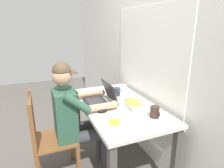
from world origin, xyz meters
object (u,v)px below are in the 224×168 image
(desk, at_px, (117,113))
(book_stack_main, at_px, (134,105))
(coffee_mug_spare, at_px, (155,112))
(landscape_photo_print, at_px, (115,122))
(coffee_mug_dark, at_px, (117,92))
(laptop, at_px, (102,98))
(computer_mouse, at_px, (102,111))
(seated_person, at_px, (75,114))
(wooden_chair, at_px, (49,139))
(coffee_mug_white, at_px, (124,89))

(desk, height_order, book_stack_main, book_stack_main)
(coffee_mug_spare, distance_m, landscape_photo_print, 0.38)
(coffee_mug_dark, bearing_deg, laptop, -58.28)
(computer_mouse, relative_size, coffee_mug_dark, 0.80)
(seated_person, relative_size, landscape_photo_print, 9.42)
(desk, xyz_separation_m, computer_mouse, (0.13, -0.22, 0.12))
(wooden_chair, distance_m, landscape_photo_print, 0.75)
(computer_mouse, relative_size, coffee_mug_white, 0.90)
(computer_mouse, distance_m, coffee_mug_dark, 0.49)
(coffee_mug_spare, bearing_deg, computer_mouse, -124.98)
(coffee_mug_white, bearing_deg, coffee_mug_spare, -2.72)
(book_stack_main, relative_size, landscape_photo_print, 1.54)
(laptop, xyz_separation_m, landscape_photo_print, (0.45, -0.05, -0.05))
(laptop, xyz_separation_m, book_stack_main, (0.26, 0.25, -0.02))
(desk, distance_m, book_stack_main, 0.24)
(wooden_chair, xyz_separation_m, coffee_mug_white, (-0.21, 0.93, 0.35))
(coffee_mug_dark, bearing_deg, seated_person, -73.61)
(coffee_mug_white, bearing_deg, book_stack_main, -13.52)
(seated_person, bearing_deg, landscape_photo_print, 29.16)
(coffee_mug_dark, bearing_deg, coffee_mug_spare, 7.51)
(wooden_chair, bearing_deg, seated_person, 90.00)
(laptop, bearing_deg, desk, 57.81)
(wooden_chair, height_order, computer_mouse, wooden_chair)
(coffee_mug_white, relative_size, book_stack_main, 0.55)
(coffee_mug_white, distance_m, book_stack_main, 0.47)
(computer_mouse, bearing_deg, desk, 121.85)
(seated_person, distance_m, landscape_photo_print, 0.52)
(coffee_mug_dark, bearing_deg, coffee_mug_white, 114.88)
(desk, bearing_deg, laptop, -122.19)
(wooden_chair, xyz_separation_m, laptop, (-0.01, 0.57, 0.35))
(wooden_chair, height_order, book_stack_main, wooden_chair)
(wooden_chair, distance_m, book_stack_main, 0.92)
(coffee_mug_spare, bearing_deg, coffee_mug_white, 177.28)
(desk, bearing_deg, computer_mouse, -58.15)
(coffee_mug_spare, xyz_separation_m, book_stack_main, (-0.25, -0.08, -0.02))
(desk, distance_m, wooden_chair, 0.75)
(desk, xyz_separation_m, wooden_chair, (-0.08, -0.72, -0.19))
(wooden_chair, bearing_deg, coffee_mug_dark, 100.92)
(coffee_mug_white, relative_size, coffee_mug_spare, 0.91)
(computer_mouse, height_order, landscape_photo_print, computer_mouse)
(landscape_photo_print, bearing_deg, seated_person, -130.79)
(desk, height_order, seated_person, seated_person)
(desk, height_order, laptop, laptop)
(laptop, height_order, coffee_mug_dark, laptop)
(coffee_mug_dark, height_order, coffee_mug_spare, coffee_mug_spare)
(seated_person, bearing_deg, book_stack_main, 65.57)
(laptop, height_order, landscape_photo_print, laptop)
(wooden_chair, height_order, coffee_mug_spare, wooden_chair)
(seated_person, xyz_separation_m, computer_mouse, (0.22, 0.22, 0.09))
(seated_person, height_order, wooden_chair, seated_person)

